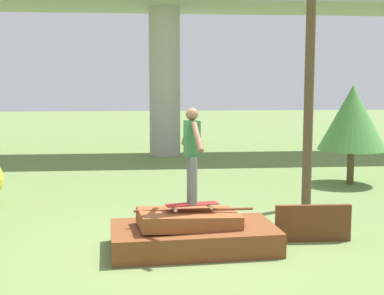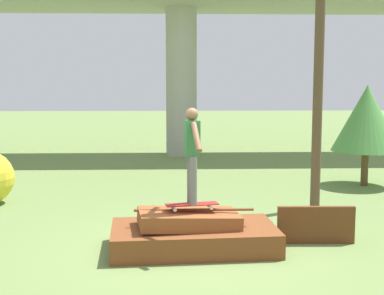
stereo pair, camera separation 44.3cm
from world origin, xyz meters
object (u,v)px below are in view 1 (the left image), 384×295
Objects in this scene: skater at (192,150)px; skateboard at (192,205)px; tree_behind_left at (352,118)px; utility_pole at (310,39)px.

skateboard is at bearing 90.00° from skater.
utility_pole is at bearing -128.41° from tree_behind_left.
skateboard is 0.13× the size of utility_pole.
utility_pole reaches higher than skateboard.
tree_behind_left is (4.61, 5.11, 0.12)m from skater.
skateboard is 4.69m from utility_pole.
utility_pole is at bearing 44.97° from skateboard.
skater is at bearing -132.05° from tree_behind_left.
tree_behind_left reaches higher than skateboard.
skater is at bearing -135.03° from utility_pole.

